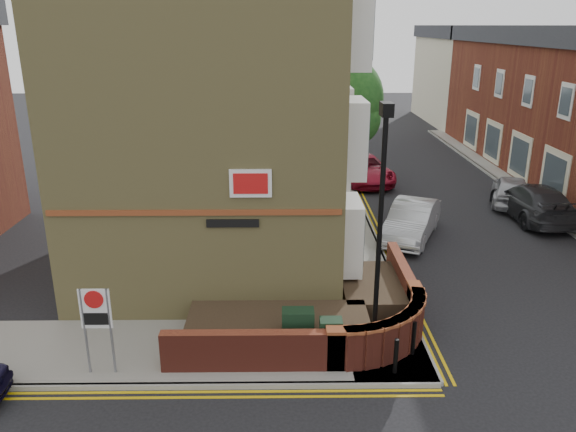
# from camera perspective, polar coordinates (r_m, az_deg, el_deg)

# --- Properties ---
(ground) EXTENTS (120.00, 120.00, 0.00)m
(ground) POSITION_cam_1_polar(r_m,az_deg,el_deg) (13.69, 2.47, -17.00)
(ground) COLOR black
(ground) RESTS_ON ground
(pavement_corner) EXTENTS (13.00, 3.00, 0.12)m
(pavement_corner) POSITION_cam_1_polar(r_m,az_deg,el_deg) (15.14, -11.56, -13.26)
(pavement_corner) COLOR gray
(pavement_corner) RESTS_ON ground
(pavement_main) EXTENTS (2.00, 32.00, 0.12)m
(pavement_main) POSITION_cam_1_polar(r_m,az_deg,el_deg) (28.35, 4.81, 2.48)
(pavement_main) COLOR gray
(pavement_main) RESTS_ON ground
(kerb_side) EXTENTS (13.00, 0.15, 0.12)m
(kerb_side) POSITION_cam_1_polar(r_m,az_deg,el_deg) (13.92, -12.71, -16.52)
(kerb_side) COLOR gray
(kerb_side) RESTS_ON ground
(kerb_main_near) EXTENTS (0.15, 32.00, 0.12)m
(kerb_main_near) POSITION_cam_1_polar(r_m,az_deg,el_deg) (28.46, 6.81, 2.48)
(kerb_main_near) COLOR gray
(kerb_main_near) RESTS_ON ground
(kerb_main_far) EXTENTS (0.15, 40.00, 0.12)m
(kerb_main_far) POSITION_cam_1_polar(r_m,az_deg,el_deg) (27.92, 24.12, 0.60)
(kerb_main_far) COLOR gray
(kerb_main_far) RESTS_ON ground
(yellow_lines_side) EXTENTS (13.00, 0.28, 0.01)m
(yellow_lines_side) POSITION_cam_1_polar(r_m,az_deg,el_deg) (13.75, -12.91, -17.30)
(yellow_lines_side) COLOR gold
(yellow_lines_side) RESTS_ON ground
(yellow_lines_main) EXTENTS (0.28, 32.00, 0.01)m
(yellow_lines_main) POSITION_cam_1_polar(r_m,az_deg,el_deg) (28.51, 7.31, 2.37)
(yellow_lines_main) COLOR gold
(yellow_lines_main) RESTS_ON ground
(corner_building) EXTENTS (8.95, 10.40, 13.60)m
(corner_building) POSITION_cam_1_polar(r_m,az_deg,el_deg) (19.28, -7.27, 13.38)
(corner_building) COLOR #9F9154
(corner_building) RESTS_ON ground
(garden_wall) EXTENTS (6.80, 6.00, 1.20)m
(garden_wall) POSITION_cam_1_polar(r_m,az_deg,el_deg) (15.78, 1.98, -11.68)
(garden_wall) COLOR maroon
(garden_wall) RESTS_ON ground
(lamppost) EXTENTS (0.25, 0.50, 6.30)m
(lamppost) POSITION_cam_1_polar(r_m,az_deg,el_deg) (13.33, 9.28, -1.90)
(lamppost) COLOR black
(lamppost) RESTS_ON pavement_corner
(utility_cabinet_large) EXTENTS (0.80, 0.45, 1.20)m
(utility_cabinet_large) POSITION_cam_1_polar(r_m,az_deg,el_deg) (14.37, 1.01, -11.65)
(utility_cabinet_large) COLOR black
(utility_cabinet_large) RESTS_ON pavement_corner
(utility_cabinet_small) EXTENTS (0.55, 0.40, 1.10)m
(utility_cabinet_small) POSITION_cam_1_polar(r_m,az_deg,el_deg) (14.18, 4.36, -12.39)
(utility_cabinet_small) COLOR black
(utility_cabinet_small) RESTS_ON pavement_corner
(bollard_near) EXTENTS (0.11, 0.11, 0.90)m
(bollard_near) POSITION_cam_1_polar(r_m,az_deg,el_deg) (13.94, 10.90, -13.80)
(bollard_near) COLOR black
(bollard_near) RESTS_ON pavement_corner
(bollard_far) EXTENTS (0.11, 0.11, 0.90)m
(bollard_far) POSITION_cam_1_polar(r_m,az_deg,el_deg) (14.73, 12.63, -12.01)
(bollard_far) COLOR black
(bollard_far) RESTS_ON pavement_corner
(zone_sign) EXTENTS (0.72, 0.07, 2.20)m
(zone_sign) POSITION_cam_1_polar(r_m,az_deg,el_deg) (13.89, -18.92, -9.55)
(zone_sign) COLOR slate
(zone_sign) RESTS_ON pavement_corner
(far_terrace_cream) EXTENTS (5.40, 12.40, 8.00)m
(far_terrace_cream) POSITION_cam_1_polar(r_m,az_deg,el_deg) (51.53, 16.96, 13.64)
(far_terrace_cream) COLOR beige
(far_terrace_cream) RESTS_ON ground
(tree_near) EXTENTS (3.64, 3.65, 6.70)m
(tree_near) POSITION_cam_1_polar(r_m,az_deg,el_deg) (25.48, 5.50, 11.29)
(tree_near) COLOR #382B1E
(tree_near) RESTS_ON pavement_main
(tree_mid) EXTENTS (4.03, 4.03, 7.42)m
(tree_mid) POSITION_cam_1_polar(r_m,az_deg,el_deg) (33.35, 4.08, 13.95)
(tree_mid) COLOR #382B1E
(tree_mid) RESTS_ON pavement_main
(tree_far) EXTENTS (3.81, 3.81, 7.00)m
(tree_far) POSITION_cam_1_polar(r_m,az_deg,el_deg) (41.33, 3.16, 14.51)
(tree_far) COLOR #382B1E
(tree_far) RESTS_ON pavement_main
(traffic_light_assembly) EXTENTS (0.20, 0.16, 4.20)m
(traffic_light_assembly) POSITION_cam_1_polar(r_m,az_deg,el_deg) (36.59, 4.25, 10.57)
(traffic_light_assembly) COLOR black
(traffic_light_assembly) RESTS_ON pavement_main
(silver_car_near) EXTENTS (3.23, 4.68, 1.46)m
(silver_car_near) POSITION_cam_1_polar(r_m,az_deg,el_deg) (22.55, 12.44, -0.46)
(silver_car_near) COLOR #B2B6BB
(silver_car_near) RESTS_ON ground
(red_car_main) EXTENTS (3.09, 5.43, 1.43)m
(red_car_main) POSITION_cam_1_polar(r_m,az_deg,el_deg) (30.36, 7.71, 4.76)
(red_car_main) COLOR maroon
(red_car_main) RESTS_ON ground
(grey_car_far) EXTENTS (2.21, 5.32, 1.54)m
(grey_car_far) POSITION_cam_1_polar(r_m,az_deg,el_deg) (26.51, 23.62, 1.36)
(grey_car_far) COLOR #27282B
(grey_car_far) RESTS_ON ground
(silver_car_far) EXTENTS (2.93, 4.44, 1.40)m
(silver_car_far) POSITION_cam_1_polar(r_m,az_deg,el_deg) (28.25, 21.74, 2.47)
(silver_car_far) COLOR #A7A9AF
(silver_car_far) RESTS_ON ground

